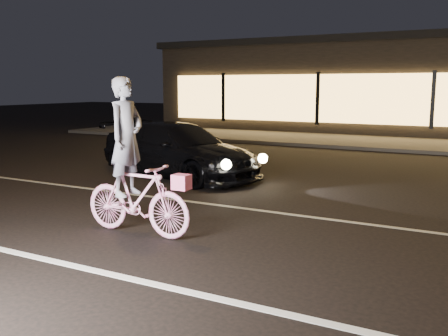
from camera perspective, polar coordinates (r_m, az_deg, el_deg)
The scene contains 7 objects.
ground at distance 6.37m, azimuth 8.24°, elevation -10.22°, with size 90.00×90.00×0.00m, color black.
lane_stripe_near at distance 5.08m, azimuth 2.22°, elevation -15.32°, with size 60.00×0.12×0.01m, color silver.
lane_stripe_far at distance 8.20m, azimuth 13.07°, elevation -5.87°, with size 60.00×0.10×0.01m, color gray.
sidewalk at distance 18.88m, azimuth 21.93°, elevation 2.43°, with size 30.00×4.00×0.12m, color #383533.
storefront at distance 24.71m, azimuth 23.82°, elevation 8.65°, with size 25.40×8.42×4.20m.
cyclist at distance 7.24m, azimuth -10.26°, elevation -1.31°, with size 1.79×0.62×2.26m.
sedan at distance 11.77m, azimuth -5.21°, elevation 2.05°, with size 4.66×2.84×1.26m.
Camera 1 is at (2.01, -5.66, 2.13)m, focal length 40.00 mm.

